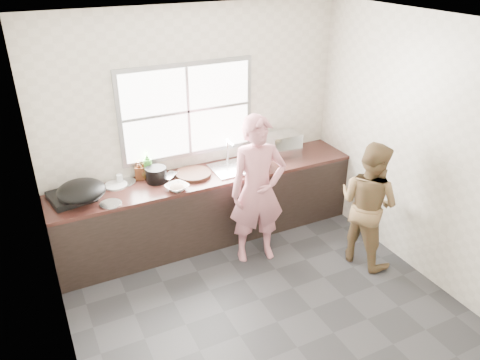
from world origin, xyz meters
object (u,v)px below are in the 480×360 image
woman (258,195)px  burner (71,197)px  bottle_brown_tall (139,171)px  pot_lid_right (124,182)px  bowl_mince (177,187)px  wok (81,191)px  person_side (368,204)px  bowl_held (245,173)px  cutting_board (193,174)px  glass_jar (120,179)px  pot_lid_left (111,204)px  bottle_brown_short (145,171)px  plate_food (116,185)px  bowl_crabs (259,166)px  bottle_green (148,165)px  dish_rack (283,145)px  black_pot (156,175)px

woman → burner: size_ratio=3.79×
bottle_brown_tall → pot_lid_right: size_ratio=0.79×
bowl_mince → wok: size_ratio=0.48×
person_side → bowl_mince: person_side is taller
bowl_held → wok: size_ratio=0.36×
cutting_board → glass_jar: size_ratio=4.12×
bowl_held → pot_lid_left: size_ratio=0.78×
bottle_brown_short → pot_lid_right: bearing=-176.3°
woman → bowl_mince: size_ratio=6.72×
person_side → burner: bearing=50.3°
plate_food → bottle_brown_tall: bottle_brown_tall is taller
bottle_brown_short → wok: (-0.74, -0.31, 0.06)m
bowl_held → burner: size_ratio=0.42×
burner → person_side: bearing=-23.6°
plate_food → pot_lid_right: size_ratio=0.95×
cutting_board → bowl_crabs: bearing=-11.6°
bowl_held → burner: burner is taller
bowl_held → bottle_green: bearing=156.5°
glass_jar → pot_lid_left: bearing=-114.7°
person_side → pot_lid_left: (-2.55, 0.98, 0.15)m
glass_jar → wok: bearing=-145.6°
cutting_board → pot_lid_left: cutting_board is taller
pot_lid_left → wok: bearing=152.4°
bottle_brown_short → pot_lid_right: size_ratio=0.69×
dish_rack → pot_lid_right: (-1.98, 0.14, -0.14)m
plate_food → pot_lid_left: size_ratio=1.11×
bowl_crabs → wok: bearing=178.7°
wok → glass_jar: bearing=34.4°
black_pot → plate_food: 0.45m
person_side → woman: bearing=44.9°
bottle_brown_short → person_side: bearing=-34.5°
bottle_green → bowl_mince: bearing=-67.1°
bowl_held → bottle_brown_tall: (-1.11, 0.44, 0.08)m
plate_food → bottle_brown_short: bearing=9.6°
bowl_held → plate_food: (-1.40, 0.38, -0.02)m
bottle_brown_tall → dish_rack: dish_rack is taller
bowl_mince → plate_food: 0.69m
bowl_crabs → bottle_green: (-1.25, 0.36, 0.12)m
bowl_mince → bottle_brown_short: size_ratio=1.31×
pot_lid_left → woman: bearing=-14.7°
black_pot → glass_jar: bearing=158.5°
plate_food → wok: size_ratio=0.51×
cutting_board → pot_lid_right: (-0.76, 0.18, -0.01)m
plate_food → black_pot: bearing=-11.5°
plate_food → pot_lid_left: plate_food is taller
black_pot → dish_rack: bearing=-0.3°
person_side → bowl_mince: 2.08m
woman → bowl_mince: bearing=166.3°
bowl_crabs → bottle_green: bottle_green is taller
bowl_crabs → bottle_brown_tall: (-1.35, 0.36, 0.07)m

